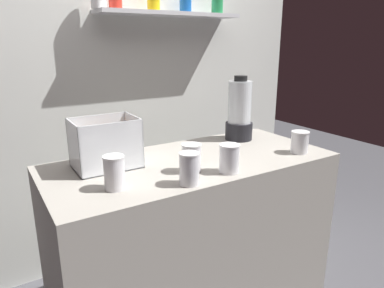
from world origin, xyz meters
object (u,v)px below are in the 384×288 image
(carrot_display_bin, at_px, (105,153))
(juice_cup_carrot_middle, at_px, (191,160))
(blender_pitcher, at_px, (239,113))
(juice_cup_pomegranate_far_left, at_px, (114,174))
(juice_cup_mango_far_right, at_px, (300,144))
(juice_cup_orange_right, at_px, (229,160))
(juice_cup_carrot_left, at_px, (189,170))

(carrot_display_bin, bearing_deg, juice_cup_carrot_middle, -39.69)
(blender_pitcher, bearing_deg, juice_cup_carrot_middle, -149.10)
(carrot_display_bin, xyz_separation_m, juice_cup_pomegranate_far_left, (-0.05, -0.26, -0.01))
(juice_cup_pomegranate_far_left, bearing_deg, blender_pitcher, 19.89)
(blender_pitcher, xyz_separation_m, juice_cup_pomegranate_far_left, (-0.87, -0.32, -0.10))
(carrot_display_bin, height_order, blender_pitcher, blender_pitcher)
(juice_cup_mango_far_right, bearing_deg, juice_cup_orange_right, -176.12)
(juice_cup_pomegranate_far_left, xyz_separation_m, juice_cup_orange_right, (0.49, -0.09, -0.01))
(blender_pitcher, bearing_deg, juice_cup_orange_right, -133.30)
(juice_cup_carrot_middle, xyz_separation_m, juice_cup_mango_far_right, (0.62, -0.06, -0.01))
(carrot_display_bin, xyz_separation_m, juice_cup_mango_far_right, (0.93, -0.32, -0.02))
(carrot_display_bin, height_order, juice_cup_mango_far_right, carrot_display_bin)
(juice_cup_orange_right, bearing_deg, carrot_display_bin, 141.94)
(juice_cup_carrot_left, height_order, juice_cup_carrot_middle, juice_cup_carrot_left)
(juice_cup_pomegranate_far_left, relative_size, juice_cup_carrot_middle, 1.07)
(carrot_display_bin, distance_m, juice_cup_mango_far_right, 0.98)
(juice_cup_carrot_left, bearing_deg, blender_pitcher, 35.51)
(blender_pitcher, bearing_deg, juice_cup_pomegranate_far_left, -160.11)
(carrot_display_bin, distance_m, juice_cup_carrot_middle, 0.40)
(juice_cup_carrot_middle, relative_size, juice_cup_mango_far_right, 1.11)
(juice_cup_carrot_left, distance_m, juice_cup_mango_far_right, 0.70)
(blender_pitcher, distance_m, juice_cup_carrot_middle, 0.61)
(carrot_display_bin, distance_m, blender_pitcher, 0.83)
(juice_cup_carrot_middle, relative_size, juice_cup_orange_right, 1.00)
(blender_pitcher, xyz_separation_m, juice_cup_carrot_middle, (-0.52, -0.31, -0.10))
(carrot_display_bin, xyz_separation_m, blender_pitcher, (0.82, 0.06, 0.09))
(carrot_display_bin, relative_size, juice_cup_carrot_left, 2.14)
(juice_cup_orange_right, distance_m, juice_cup_mango_far_right, 0.48)
(juice_cup_carrot_left, height_order, juice_cup_mango_far_right, juice_cup_carrot_left)
(blender_pitcher, relative_size, juice_cup_carrot_middle, 2.93)
(juice_cup_carrot_middle, xyz_separation_m, juice_cup_orange_right, (0.14, -0.09, -0.00))
(juice_cup_pomegranate_far_left, distance_m, juice_cup_carrot_left, 0.29)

